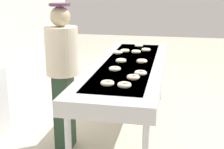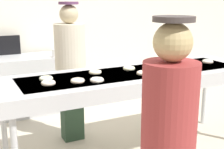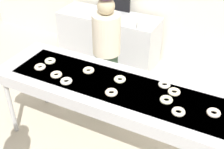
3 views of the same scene
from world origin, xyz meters
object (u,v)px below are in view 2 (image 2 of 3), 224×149
sugar_donut_5 (129,68)px  fryer_conveyor (134,79)px  sugar_donut_8 (143,73)px  sugar_donut_3 (46,79)px  customer_waiting (168,137)px  sugar_donut_6 (95,72)px  prep_counter (7,87)px  worker_baker (70,63)px  menu_display (1,46)px  sugar_donut_0 (196,66)px  sugar_donut_7 (158,62)px  sugar_donut_1 (178,65)px  sugar_donut_11 (208,62)px  sugar_donut_9 (171,63)px  paper_cup_0 (55,53)px  sugar_donut_2 (78,81)px  sugar_donut_10 (97,80)px  sugar_donut_4 (48,83)px

sugar_donut_5 → fryer_conveyor: bearing=-84.5°
sugar_donut_5 → sugar_donut_8: size_ratio=1.00×
sugar_donut_3 → customer_waiting: (0.35, -1.43, -0.06)m
sugar_donut_6 → prep_counter: sugar_donut_6 is taller
fryer_conveyor → sugar_donut_6: sugar_donut_6 is taller
worker_baker → menu_display: bearing=-75.3°
sugar_donut_5 → sugar_donut_0: bearing=-17.9°
sugar_donut_7 → menu_display: size_ratio=0.24×
sugar_donut_1 → worker_baker: (-1.01, 0.68, -0.01)m
sugar_donut_1 → sugar_donut_11: bearing=2.0°
sugar_donut_8 → sugar_donut_9: size_ratio=1.00×
sugar_donut_7 → menu_display: (-1.49, 1.87, 0.04)m
sugar_donut_9 → sugar_donut_11: bearing=-18.8°
sugar_donut_5 → paper_cup_0: bearing=104.1°
sugar_donut_2 → sugar_donut_10: same height
sugar_donut_8 → sugar_donut_10: 0.52m
sugar_donut_9 → sugar_donut_10: 1.13m
sugar_donut_7 → prep_counter: bearing=132.8°
sugar_donut_5 → sugar_donut_8: bearing=-85.0°
sugar_donut_0 → prep_counter: (-1.74, 1.96, -0.53)m
sugar_donut_1 → sugar_donut_10: (-1.05, -0.18, 0.00)m
sugar_donut_3 → menu_display: 2.03m
sugar_donut_6 → paper_cup_0: (0.02, 1.48, -0.04)m
sugar_donut_1 → sugar_donut_7: bearing=112.3°
sugar_donut_4 → sugar_donut_2: bearing=-9.8°
sugar_donut_6 → sugar_donut_11: (1.39, -0.10, 0.00)m
sugar_donut_0 → sugar_donut_6: same height
sugar_donut_3 → sugar_donut_8: size_ratio=1.00×
sugar_donut_6 → sugar_donut_10: size_ratio=1.00×
sugar_donut_11 → customer_waiting: (-1.56, -1.37, -0.06)m
sugar_donut_2 → sugar_donut_7: 1.18m
sugar_donut_0 → sugar_donut_4: size_ratio=1.00×
sugar_donut_2 → paper_cup_0: 1.74m
sugar_donut_7 → customer_waiting: size_ratio=0.08×
sugar_donut_8 → sugar_donut_11: same height
worker_baker → menu_display: 1.54m
sugar_donut_9 → sugar_donut_11: size_ratio=1.00×
sugar_donut_2 → menu_display: size_ratio=0.24×
sugar_donut_8 → sugar_donut_10: bearing=-175.5°
sugar_donut_3 → prep_counter: (-0.13, 1.76, -0.53)m
menu_display → sugar_donut_0: bearing=-51.9°
sugar_donut_1 → sugar_donut_4: same height
sugar_donut_3 → sugar_donut_5: bearing=1.8°
sugar_donut_5 → prep_counter: bearing=120.8°
sugar_donut_3 → sugar_donut_6: size_ratio=1.00×
sugar_donut_8 → sugar_donut_2: bearing=179.0°
sugar_donut_8 → worker_baker: bearing=120.5°
worker_baker → sugar_donut_7: bearing=146.9°
sugar_donut_7 → sugar_donut_10: size_ratio=1.00×
fryer_conveyor → sugar_donut_5: bearing=95.5°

